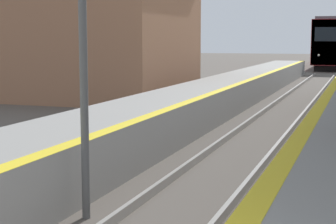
# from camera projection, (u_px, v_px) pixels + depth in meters

# --- Properties ---
(train) EXTENTS (2.81, 20.58, 4.46)m
(train) POSITION_uv_depth(u_px,v_px,m) (335.00, 43.00, 53.72)
(train) COLOR black
(train) RESTS_ON ground
(signal_near) EXTENTS (0.36, 0.31, 4.42)m
(signal_near) POSITION_uv_depth(u_px,v_px,m) (82.00, 8.00, 7.99)
(signal_near) COLOR #595959
(signal_near) RESTS_ON ground
(station_building) EXTENTS (10.43, 8.30, 5.69)m
(station_building) POSITION_uv_depth(u_px,v_px,m) (74.00, 34.00, 25.94)
(station_building) COLOR #9E6B4C
(station_building) RESTS_ON ground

